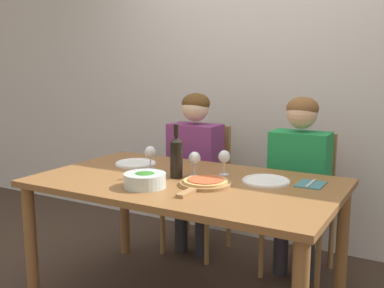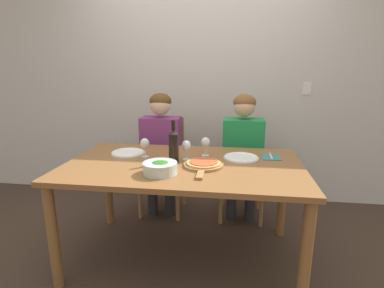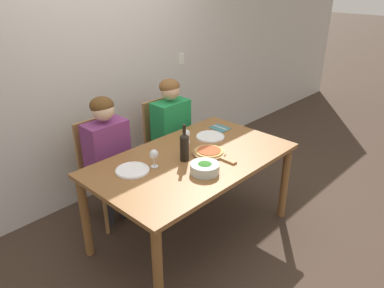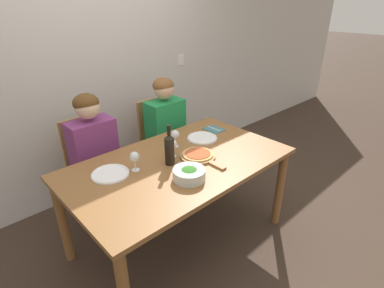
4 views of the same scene
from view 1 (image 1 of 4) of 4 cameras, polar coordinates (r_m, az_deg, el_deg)
The scene contains 15 objects.
back_wall at distance 3.63m, azimuth 9.26°, elevation 8.62°, with size 10.00×0.06×2.70m.
dining_table at distance 2.60m, azimuth -0.75°, elevation -6.56°, with size 1.72×1.01×0.78m.
chair_left at distance 3.51m, azimuth 1.18°, elevation -5.10°, with size 0.42×0.42×0.97m.
chair_right at distance 3.23m, azimuth 13.82°, elevation -6.75°, with size 0.42×0.42×0.97m.
person_woman at distance 3.36m, azimuth 0.26°, elevation -1.84°, with size 0.47×0.51×1.23m.
person_man at distance 3.07m, azimuth 13.41°, elevation -3.28°, with size 0.47×0.51×1.23m.
wine_bottle at distance 2.60m, azimuth -2.01°, elevation -1.56°, with size 0.07×0.07×0.32m.
broccoli_bowl at distance 2.43m, azimuth -6.00°, elevation -4.56°, with size 0.23×0.23×0.08m.
dinner_plate_left at distance 2.99m, azimuth -7.17°, elevation -2.45°, with size 0.27×0.27×0.02m.
dinner_plate_right at distance 2.55m, azimuth 9.38°, elevation -4.64°, with size 0.27×0.27×0.02m.
pizza_on_board at distance 2.45m, azimuth 1.64°, elevation -4.96°, with size 0.28×0.42×0.04m.
wine_glass_left at distance 2.82m, azimuth -5.32°, elevation -1.19°, with size 0.07×0.07×0.15m.
wine_glass_right at distance 2.67m, azimuth 4.12°, elevation -1.77°, with size 0.07×0.07×0.15m.
wine_glass_centre at distance 2.62m, azimuth 0.33°, elevation -1.97°, with size 0.07×0.07×0.15m.
fork_on_napkin at distance 2.56m, azimuth 14.84°, elevation -4.95°, with size 0.14×0.18×0.01m.
Camera 1 is at (1.25, -2.16, 1.43)m, focal length 42.00 mm.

